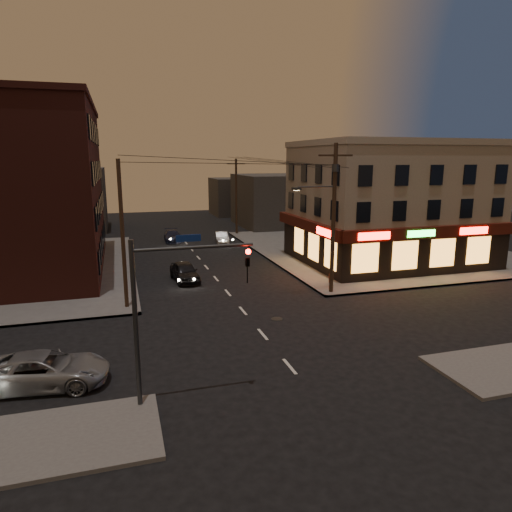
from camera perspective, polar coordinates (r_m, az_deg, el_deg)
name	(u,v)px	position (r m, az deg, el deg)	size (l,w,h in m)	color
ground	(263,334)	(24.57, 0.84, -9.77)	(120.00, 120.00, 0.00)	black
sidewalk_ne	(373,248)	(48.61, 14.41, 0.94)	(24.00, 28.00, 0.15)	#514F4C
pizza_building	(389,203)	(42.11, 16.27, 6.42)	(15.85, 12.85, 10.50)	tan
brick_apartment	(19,190)	(41.50, -27.52, 7.28)	(12.00, 20.00, 13.00)	#481C17
bg_building_ne_a	(276,200)	(63.54, 2.52, 6.97)	(10.00, 12.00, 7.00)	#3F3D3A
bg_building_nw	(69,199)	(64.22, -22.32, 6.58)	(9.00, 10.00, 8.00)	#3F3D3A
bg_building_ne_b	(237,196)	(76.37, -2.42, 7.45)	(8.00, 8.00, 6.00)	#3F3D3A
utility_pole_main	(332,211)	(30.90, 9.51, 5.63)	(4.20, 0.44, 10.00)	#382619
utility_pole_far	(236,197)	(55.64, -2.48, 7.43)	(0.26, 0.26, 9.00)	#382619
utility_pole_west	(123,235)	(28.58, -16.34, 2.54)	(0.24, 0.24, 9.00)	#382619
traffic_signal	(164,299)	(16.93, -11.47, -5.30)	(4.49, 0.32, 6.47)	#333538
suv_cross	(44,370)	(20.98, -24.98, -12.81)	(2.36, 5.13, 1.42)	gray
sedan_near	(185,272)	(35.10, -8.90, -1.95)	(1.72, 4.26, 1.45)	black
sedan_mid	(222,237)	(50.47, -4.31, 2.33)	(1.34, 3.83, 1.26)	gray
sedan_far	(172,236)	(52.18, -10.41, 2.48)	(1.76, 4.32, 1.25)	#181C31
fire_hydrant	(330,277)	(34.27, 9.26, -2.64)	(0.30, 0.30, 0.69)	maroon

